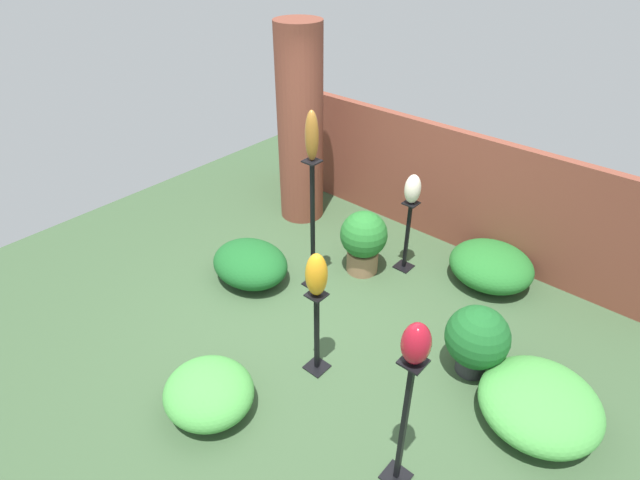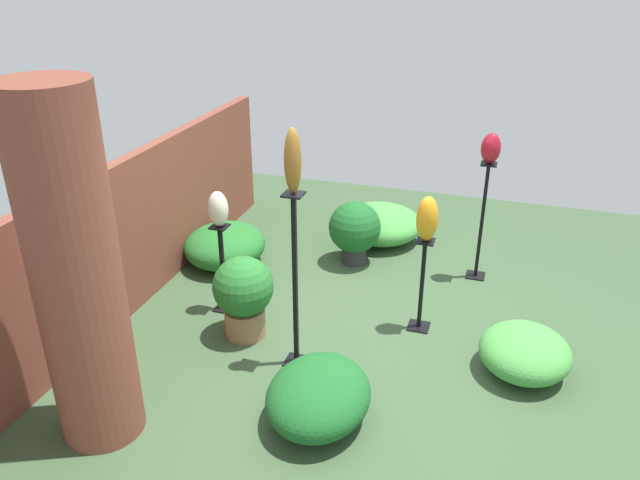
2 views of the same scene
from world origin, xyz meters
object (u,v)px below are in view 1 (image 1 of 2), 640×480
object	(u,v)px
pedestal_amber	(317,336)
potted_plant_back_center	(477,339)
pedestal_bronze	(313,232)
brick_pillar	(300,127)
art_vase_amber	(316,275)
art_vase_ruby	(416,343)
pedestal_ivory	(407,239)
art_vase_bronze	(312,136)
potted_plant_near_pillar	(364,239)
pedestal_ruby	(403,429)
art_vase_ivory	(413,189)

from	to	relation	value
pedestal_amber	potted_plant_back_center	xyz separation A→B (m)	(1.12, 0.94, -0.00)
pedestal_bronze	brick_pillar	bearing A→B (deg)	137.29
art_vase_amber	art_vase_ruby	size ratio (longest dim) A/B	1.36
pedestal_ivory	art_vase_bronze	distance (m)	1.83
art_vase_ruby	potted_plant_near_pillar	world-z (taller)	art_vase_ruby
pedestal_ruby	potted_plant_near_pillar	bearing A→B (deg)	132.89
pedestal_amber	art_vase_amber	size ratio (longest dim) A/B	2.18
pedestal_ivory	pedestal_bronze	world-z (taller)	pedestal_bronze
art_vase_ivory	potted_plant_near_pillar	world-z (taller)	art_vase_ivory
art_vase_bronze	potted_plant_back_center	size ratio (longest dim) A/B	0.71
brick_pillar	pedestal_bronze	bearing A→B (deg)	-42.71
brick_pillar	art_vase_ivory	bearing A→B (deg)	-4.13
art_vase_bronze	art_vase_ruby	distance (m)	2.49
brick_pillar	art_vase_bronze	world-z (taller)	brick_pillar
pedestal_amber	potted_plant_near_pillar	size ratio (longest dim) A/B	1.16
pedestal_ivory	art_vase_ruby	bearing A→B (deg)	-58.03
pedestal_ivory	art_vase_ruby	size ratio (longest dim) A/B	2.93
art_vase_bronze	potted_plant_near_pillar	bearing A→B (deg)	66.52
pedestal_ivory	potted_plant_near_pillar	bearing A→B (deg)	-133.20
art_vase_amber	potted_plant_back_center	size ratio (longest dim) A/B	0.58
art_vase_bronze	brick_pillar	bearing A→B (deg)	137.29
pedestal_bronze	potted_plant_near_pillar	bearing A→B (deg)	66.52
brick_pillar	potted_plant_near_pillar	bearing A→B (deg)	-19.26
art_vase_amber	pedestal_bronze	bearing A→B (deg)	133.37
pedestal_ivory	art_vase_bronze	bearing A→B (deg)	-122.22
art_vase_ivory	potted_plant_back_center	distance (m)	1.80
brick_pillar	pedestal_ruby	size ratio (longest dim) A/B	2.00
pedestal_bronze	potted_plant_near_pillar	distance (m)	0.71
pedestal_bronze	art_vase_bronze	xyz separation A→B (m)	(0.00, 0.00, 1.10)
art_vase_amber	potted_plant_back_center	bearing A→B (deg)	39.95
pedestal_amber	art_vase_amber	xyz separation A→B (m)	(0.00, 0.00, 0.71)
pedestal_ruby	potted_plant_back_center	distance (m)	1.37
pedestal_ivory	pedestal_amber	xyz separation A→B (m)	(0.26, -1.90, 0.00)
pedestal_ruby	potted_plant_near_pillar	distance (m)	2.65
art_vase_ruby	potted_plant_near_pillar	xyz separation A→B (m)	(-1.80, 1.94, -1.01)
art_vase_amber	pedestal_ivory	bearing A→B (deg)	97.67
pedestal_ivory	brick_pillar	bearing A→B (deg)	175.87
art_vase_amber	brick_pillar	bearing A→B (deg)	135.58
brick_pillar	art_vase_amber	size ratio (longest dim) A/B	6.18
pedestal_ivory	art_vase_amber	size ratio (longest dim) A/B	2.16
pedestal_bronze	pedestal_ivory	bearing A→B (deg)	57.78
pedestal_amber	art_vase_bronze	distance (m)	1.90
pedestal_bronze	art_vase_amber	world-z (taller)	pedestal_bronze
art_vase_ivory	potted_plant_back_center	size ratio (longest dim) A/B	0.47
art_vase_ruby	potted_plant_back_center	xyz separation A→B (m)	(-0.08, 1.36, -1.04)
art_vase_amber	pedestal_amber	bearing A→B (deg)	0.00
art_vase_ivory	pedestal_amber	bearing A→B (deg)	-82.33
pedestal_ivory	art_vase_amber	world-z (taller)	art_vase_amber
pedestal_ivory	potted_plant_back_center	bearing A→B (deg)	-34.98
art_vase_amber	art_vase_bronze	xyz separation A→B (m)	(-0.87, 0.92, 0.71)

